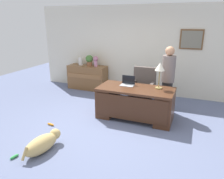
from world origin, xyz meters
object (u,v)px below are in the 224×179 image
object	(u,v)px
desk	(135,102)
dog_toy_bone	(14,157)
vase_empty	(81,61)
credenza	(88,77)
armchair	(143,89)
laptop	(128,83)
desk_lamp	(160,68)
dog_toy_plush	(51,124)
vase_with_flowers	(96,60)
potted_plant	(89,60)
dog_lying	(43,143)
person_standing	(168,79)

from	to	relation	value
desk	dog_toy_bone	bearing A→B (deg)	-122.43
vase_empty	credenza	bearing A→B (deg)	-0.31
armchair	laptop	world-z (taller)	armchair
dog_toy_bone	vase_empty	bearing A→B (deg)	103.22
desk	desk_lamp	bearing A→B (deg)	21.55
dog_toy_plush	laptop	bearing A→B (deg)	41.92
credenza	armchair	size ratio (longest dim) A/B	1.25
vase_with_flowers	potted_plant	world-z (taller)	potted_plant
dog_lying	potted_plant	bearing A→B (deg)	104.38
vase_empty	vase_with_flowers	bearing A→B (deg)	0.00
dog_toy_plush	dog_toy_bone	bearing A→B (deg)	-81.77
person_standing	dog_toy_bone	size ratio (longest dim) A/B	9.92
laptop	vase_empty	distance (m)	2.61
laptop	person_standing	bearing A→B (deg)	30.29
credenza	desk_lamp	size ratio (longest dim) A/B	2.18
person_standing	vase_with_flowers	size ratio (longest dim) A/B	4.92
desk_lamp	dog_toy_bone	distance (m)	3.38
vase_with_flowers	laptop	bearing A→B (deg)	-43.24
vase_with_flowers	potted_plant	xyz separation A→B (m)	(-0.23, 0.00, -0.00)
dog_toy_bone	potted_plant	bearing A→B (deg)	98.62
desk	vase_with_flowers	bearing A→B (deg)	137.60
desk	dog_lying	size ratio (longest dim) A/B	1.99
desk_lamp	vase_empty	xyz separation A→B (m)	(-2.88, 1.48, -0.30)
desk	vase_with_flowers	distance (m)	2.55
credenza	vase_with_flowers	world-z (taller)	vase_with_flowers
desk	dog_toy_bone	xyz separation A→B (m)	(-1.46, -2.30, -0.38)
dog_lying	dog_toy_plush	distance (m)	1.01
armchair	vase_with_flowers	world-z (taller)	vase_with_flowers
vase_empty	dog_toy_bone	xyz separation A→B (m)	(0.93, -3.97, -0.90)
armchair	dog_lying	distance (m)	3.03
person_standing	vase_with_flowers	bearing A→B (deg)	158.21
armchair	dog_toy_plush	xyz separation A→B (m)	(-1.60, -1.93, -0.45)
vase_with_flowers	dog_lying	bearing A→B (deg)	-79.10
potted_plant	dog_toy_plush	bearing A→B (deg)	-81.20
dog_toy_bone	desk	bearing A→B (deg)	57.57
desk	dog_toy_plush	world-z (taller)	desk
desk	dog_toy_plush	bearing A→B (deg)	-146.92
vase_empty	dog_toy_plush	xyz separation A→B (m)	(0.75, -2.74, -0.90)
vase_with_flowers	vase_empty	world-z (taller)	vase_with_flowers
potted_plant	dog_toy_plush	world-z (taller)	potted_plant
vase_with_flowers	potted_plant	bearing A→B (deg)	180.00
armchair	vase_with_flowers	size ratio (longest dim) A/B	3.10
dog_lying	armchair	bearing A→B (deg)	68.55
armchair	desk_lamp	xyz separation A→B (m)	(0.53, -0.67, 0.75)
laptop	dog_toy_plush	xyz separation A→B (m)	(-1.39, -1.25, -0.78)
desk_lamp	vase_with_flowers	xyz separation A→B (m)	(-2.32, 1.48, -0.23)
laptop	vase_empty	world-z (taller)	vase_empty
laptop	potted_plant	xyz separation A→B (m)	(-1.81, 1.49, 0.19)
armchair	dog_toy_plush	size ratio (longest dim) A/B	5.49
vase_with_flowers	dog_toy_bone	world-z (taller)	vase_with_flowers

